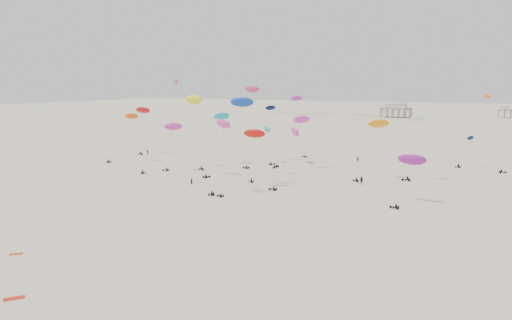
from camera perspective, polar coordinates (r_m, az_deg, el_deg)
The scene contains 30 objects.
ground_plane at distance 218.00m, azimuth 12.22°, elevation 2.27°, with size 900.00×900.00×0.00m, color beige.
pavilion_main at distance 366.63m, azimuth 15.69°, elevation 5.37°, with size 21.00×13.00×9.80m.
pavilion_small at distance 392.74m, azimuth 26.54°, elevation 4.87°, with size 9.00×7.00×8.00m.
pier_fence at distance 378.16m, azimuth 7.83°, elevation 5.18°, with size 80.20×0.20×1.50m.
rig_0 at distance 127.36m, azimuth -0.48°, elevation 6.21°, with size 7.55×11.72×24.03m.
rig_1 at distance 154.57m, azimuth 22.70°, elevation 0.81°, with size 4.91×5.09×9.21m.
rig_2 at distance 142.84m, azimuth -9.44°, elevation 6.69°, with size 4.42×10.64×25.52m.
rig_4 at distance 138.38m, azimuth -9.96°, elevation 3.02°, with size 8.17×11.17×14.48m.
rig_5 at distance 152.38m, azimuth 1.71°, elevation 4.33°, with size 6.66×11.24×17.92m.
rig_6 at distance 128.09m, azimuth 13.55°, elevation 3.34°, with size 7.74×10.30×15.70m.
rig_8 at distance 115.95m, azimuth -2.02°, elevation 5.45°, with size 5.98×16.32×22.58m.
rig_9 at distance 128.75m, azimuth 17.45°, elevation 1.94°, with size 4.50×5.04×16.14m.
rig_10 at distance 108.33m, azimuth -3.78°, elevation 3.42°, with size 5.83×7.45×16.53m.
rig_11 at distance 155.11m, azimuth 25.60°, elevation 2.79°, with size 7.20×16.44×24.15m.
rig_12 at distance 148.09m, azimuth 0.78°, elevation 2.71°, with size 4.40×14.94×14.89m.
rig_13 at distance 104.64m, azimuth 17.23°, elevation -0.45°, with size 6.05×9.35×11.09m.
rig_14 at distance 173.24m, azimuth -12.84°, elevation 4.86°, with size 5.87×4.99×16.39m.
rig_15 at distance 149.74m, azimuth 4.37°, elevation 3.06°, with size 6.08×15.82×13.70m.
rig_16 at distance 129.14m, azimuth -6.94°, elevation 5.69°, with size 8.50×4.65×21.12m.
rig_17 at distance 114.48m, azimuth 0.15°, elevation 2.08°, with size 9.30×4.32×13.83m.
rig_18 at distance 167.37m, azimuth 4.86°, elevation 5.52°, with size 8.23×8.62×20.14m.
rig_19 at distance 147.34m, azimuth -4.30°, elevation 4.15°, with size 4.64×16.21×17.63m.
rig_20 at distance 157.25m, azimuth -14.59°, elevation 3.77°, with size 8.56×7.73×15.44m.
rig_21 at distance 140.93m, azimuth 4.87°, elevation 3.99°, with size 10.22×4.83×15.42m.
spectator_0 at distance 119.32m, azimuth -7.38°, elevation -2.87°, with size 0.74×0.51×2.05m, color black.
spectator_1 at distance 121.80m, azimuth 11.96°, elevation -2.75°, with size 1.10×0.64×2.25m, color black.
spectator_2 at distance 172.97m, azimuth -12.29°, elevation 0.62°, with size 1.15×0.62×1.94m, color black.
spectator_3 at distance 156.33m, azimuth 11.53°, elevation -0.21°, with size 0.77×0.53×2.11m, color black.
grounded_kite_a at distance 64.10m, azimuth -25.93°, elevation -14.06°, with size 2.20×0.90×0.08m, color #B61A0B.
grounded_kite_b at distance 79.32m, azimuth -25.75°, elevation -9.68°, with size 1.80×0.70×0.07m, color red.
Camera 1 is at (45.13, -11.93, 23.92)m, focal length 35.00 mm.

